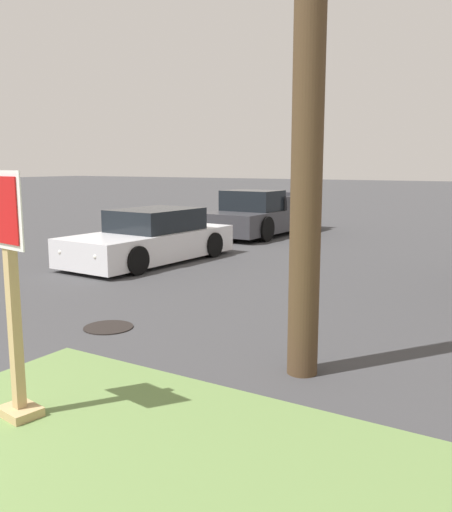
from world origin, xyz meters
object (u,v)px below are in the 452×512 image
manhole_cover (108,327)px  pickup_truck_charcoal (262,216)px  stop_sign (12,305)px  parked_sedan_white (151,239)px

manhole_cover → pickup_truck_charcoal: pickup_truck_charcoal is taller
stop_sign → pickup_truck_charcoal: stop_sign is taller
stop_sign → parked_sedan_white: 8.43m
parked_sedan_white → pickup_truck_charcoal: (-0.17, 5.93, 0.07)m
manhole_cover → pickup_truck_charcoal: 11.00m
parked_sedan_white → pickup_truck_charcoal: 5.93m
manhole_cover → parked_sedan_white: size_ratio=0.15×
stop_sign → parked_sedan_white: bearing=121.2°
parked_sedan_white → pickup_truck_charcoal: pickup_truck_charcoal is taller
stop_sign → manhole_cover: (-1.40, 2.60, -1.09)m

